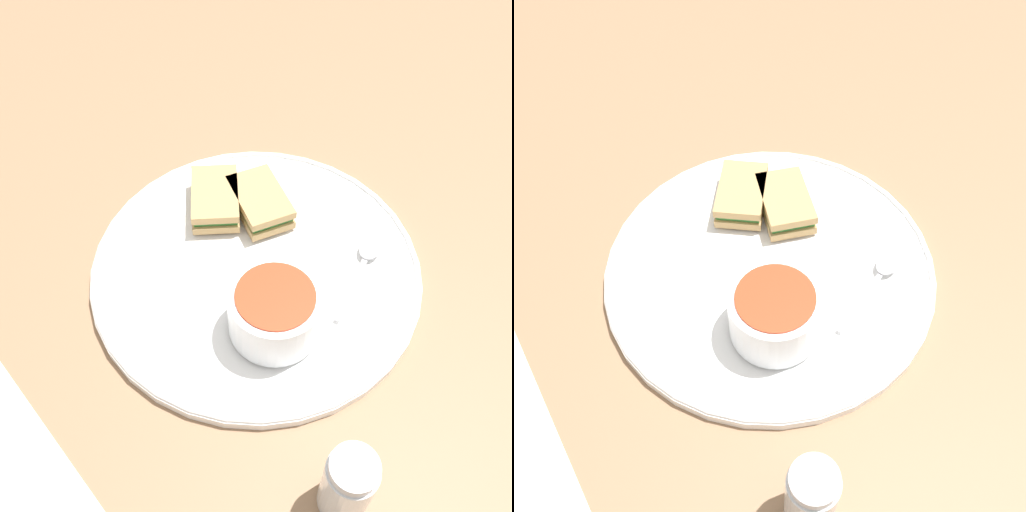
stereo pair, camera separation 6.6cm
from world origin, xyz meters
The scene contains 7 objects.
ground_plane centered at (0.00, 0.00, 0.00)m, with size 2.40×2.40×0.00m, color #8E6B4C.
plate centered at (0.00, 0.00, 0.01)m, with size 0.37×0.37×0.02m.
soup_bowl centered at (0.00, 0.08, 0.05)m, with size 0.10×0.10×0.06m.
spoon centered at (-0.13, 0.02, 0.02)m, with size 0.09×0.10×0.01m.
sandwich_half_near centered at (-0.02, -0.08, 0.03)m, with size 0.07×0.09×0.03m.
sandwich_half_far centered at (0.03, -0.10, 0.03)m, with size 0.07×0.09×0.03m.
salt_shaker centered at (-0.02, 0.26, 0.05)m, with size 0.04×0.04×0.09m.
Camera 1 is at (0.09, 0.39, 0.56)m, focal length 42.00 mm.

